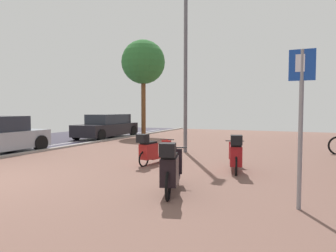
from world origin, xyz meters
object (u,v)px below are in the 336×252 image
scooter_mid (152,150)px  scooter_far (236,154)px  parking_sign (301,112)px  lamp_post (186,58)px  parked_car_far (107,126)px  street_tree (143,63)px  scooter_near (171,169)px

scooter_mid → scooter_far: size_ratio=1.01×
parking_sign → lamp_post: lamp_post is taller
scooter_far → parked_car_far: 10.96m
parking_sign → scooter_mid: bearing=146.7°
scooter_far → parking_sign: size_ratio=0.68×
scooter_mid → parked_car_far: (-6.19, 6.56, 0.23)m
scooter_mid → street_tree: bearing=119.6°
parked_car_far → scooter_far: bearing=-37.4°
scooter_near → scooter_far: scooter_near is taller
scooter_near → street_tree: street_tree is taller
scooter_far → parked_car_far: parked_car_far is taller
scooter_near → street_tree: size_ratio=0.29×
scooter_mid → parked_car_far: bearing=133.4°
scooter_mid → scooter_far: 2.52m
scooter_near → street_tree: 13.96m
scooter_mid → scooter_far: scooter_far is taller
scooter_near → parked_car_far: size_ratio=0.41×
scooter_near → parking_sign: (2.29, -0.00, 1.13)m
parked_car_far → parking_sign: (10.23, -9.21, 0.95)m
scooter_mid → parking_sign: parking_sign is taller
parking_sign → street_tree: street_tree is taller
parking_sign → lamp_post: bearing=126.2°
scooter_mid → street_tree: (-5.02, 8.83, 4.17)m
scooter_mid → parked_car_far: 9.02m
scooter_mid → scooter_far: (2.52, -0.10, 0.03)m
scooter_near → parking_sign: 2.56m
scooter_near → scooter_mid: 3.18m
scooter_far → parking_sign: (1.53, -2.56, 1.14)m
scooter_mid → lamp_post: bearing=89.1°
scooter_far → parked_car_far: size_ratio=0.40×
scooter_far → street_tree: (-7.53, 8.93, 4.14)m
scooter_mid → scooter_near: bearing=-56.7°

